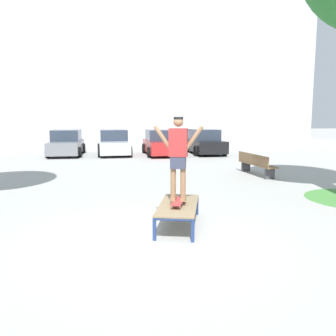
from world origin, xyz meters
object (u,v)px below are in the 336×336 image
Objects in this scene: skate_box at (178,206)px; car_black at (204,142)px; car_silver at (114,143)px; skater at (178,153)px; car_red at (161,143)px; car_grey at (67,144)px; skateboard at (178,201)px; park_bench at (256,164)px.

car_black reaches higher than skate_box.
skate_box is 0.47× the size of car_silver.
skater is 0.40× the size of car_red.
car_silver is (2.77, -0.09, 0.00)m from car_grey.
skateboard is 7.33m from park_bench.
park_bench is at bearing -70.81° from car_red.
car_grey is at bearing 105.97° from skater.
skate_box is 0.48× the size of car_black.
car_silver is 5.55m from car_black.
park_bench is (4.11, 6.07, -1.08)m from skater.
car_grey reaches higher than park_bench.
car_black is (2.77, 0.39, 0.00)m from car_red.
car_red reaches higher than skateboard.
skater is 15.23m from car_grey.
skateboard is at bearing -106.03° from car_black.
skater is at bearing -95.55° from car_red.
car_silver is 1.01× the size of car_red.
park_bench is (4.10, 6.00, 0.03)m from skate_box.
car_silver is at bearing 123.15° from park_bench.
skate_box is 14.53m from car_silver.
car_grey is at bearing 173.46° from car_red.
skateboard is 0.99m from skater.
skate_box is 13.98m from car_red.
skateboard is at bearing -74.03° from car_grey.
skater reaches higher than skateboard.
car_black is at bearing -1.59° from car_silver.
car_red is (1.36, 13.98, 0.15)m from skateboard.
skateboard is at bearing -124.14° from park_bench.
park_bench is (-0.02, -8.31, -0.24)m from car_black.
car_grey is 2.77m from car_silver.
car_black reaches higher than park_bench.
skateboard is at bearing -107.35° from skater.
skateboard is 14.60m from car_silver.
car_black is at bearing 8.05° from car_red.
car_black is (8.31, -0.24, 0.00)m from car_grey.
skateboard is 0.34× the size of park_bench.
skate_box is 1.12m from skater.
car_silver and car_black have the same top height.
skateboard is 0.19× the size of car_red.
skater reaches higher than car_black.
park_bench is at bearing -45.86° from car_grey.
car_grey is 5.58m from car_red.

